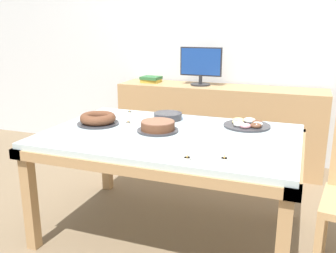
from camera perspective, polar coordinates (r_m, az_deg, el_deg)
name	(u,v)px	position (r m, az deg, el deg)	size (l,w,h in m)	color
ground_plane	(170,231)	(2.73, 0.36, -15.68)	(12.00, 12.00, 0.00)	#7A664C
wall_back	(228,35)	(4.01, 9.11, 13.57)	(8.00, 0.10, 2.60)	silver
dining_table	(170,145)	(2.47, 0.38, -2.76)	(1.66, 1.10, 0.72)	silver
sideboard	(218,126)	(3.85, 7.66, 0.10)	(2.05, 0.44, 0.81)	tan
computer_monitor	(201,66)	(3.79, 5.01, 9.12)	(0.42, 0.20, 0.38)	#262628
book_stack	(151,79)	(3.98, -2.59, 7.19)	(0.20, 0.18, 0.06)	#B29933
cake_chocolate_round	(158,127)	(2.48, -1.57, 0.00)	(0.28, 0.28, 0.07)	#333338
cake_golden_bundt	(98,119)	(2.70, -10.62, 1.11)	(0.29, 0.29, 0.08)	#333338
pastry_platter	(247,124)	(2.65, 11.93, 0.31)	(0.32, 0.32, 0.04)	#333338
plate_stack	(168,116)	(2.80, -0.02, 1.60)	(0.21, 0.21, 0.05)	#333338
tealight_left_edge	(128,123)	(2.68, -6.08, 0.56)	(0.04, 0.04, 0.04)	silver
tealight_near_front	(105,113)	(3.00, -9.53, 2.05)	(0.04, 0.04, 0.04)	silver
tealight_centre	(187,158)	(1.96, 2.94, -4.86)	(0.04, 0.04, 0.04)	silver
tealight_right_edge	(130,112)	(3.00, -5.85, 2.15)	(0.04, 0.04, 0.04)	silver
tealight_near_cakes	(224,159)	(1.97, 8.57, -4.92)	(0.04, 0.04, 0.04)	silver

